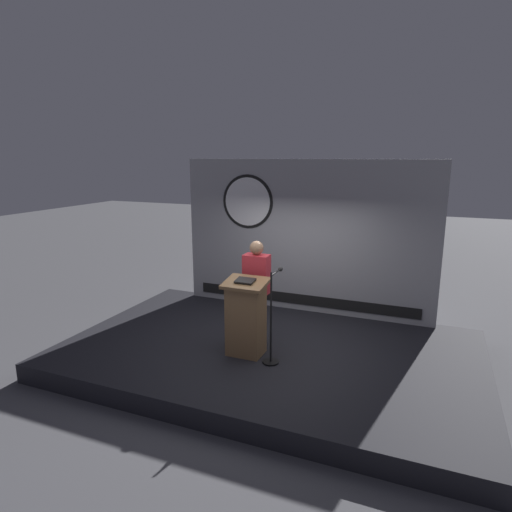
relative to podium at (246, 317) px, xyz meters
name	(u,v)px	position (x,y,z in m)	size (l,w,h in m)	color
ground_plane	(270,363)	(0.24, 0.39, -0.89)	(40.00, 40.00, 0.00)	#4C4C51
stage_platform	(270,355)	(0.24, 0.39, -0.74)	(6.40, 4.00, 0.30)	black
banner_display	(303,237)	(0.22, 2.24, 0.86)	(4.87, 0.12, 2.90)	#9E9EA3
podium	(246,317)	(0.00, 0.00, 0.00)	(0.64, 0.50, 1.19)	olive
speaker_person	(257,291)	(-0.02, 0.48, 0.27)	(0.40, 0.26, 1.67)	black
microphone_stand	(272,331)	(0.46, -0.09, -0.11)	(0.24, 0.54, 1.37)	black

